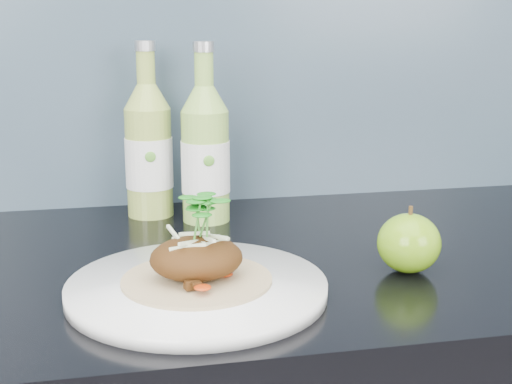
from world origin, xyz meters
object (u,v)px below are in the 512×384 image
(dinner_plate, at_px, (197,288))
(cider_bottle_left, at_px, (149,151))
(green_apple, at_px, (409,243))
(cider_bottle_right, at_px, (205,155))

(dinner_plate, height_order, cider_bottle_left, cider_bottle_left)
(green_apple, height_order, cider_bottle_left, cider_bottle_left)
(green_apple, height_order, cider_bottle_right, cider_bottle_right)
(cider_bottle_right, bearing_deg, dinner_plate, -110.47)
(cider_bottle_left, bearing_deg, cider_bottle_right, -9.20)
(dinner_plate, xyz_separation_m, cider_bottle_left, (-0.03, 0.35, 0.09))
(green_apple, relative_size, cider_bottle_left, 0.31)
(dinner_plate, xyz_separation_m, green_apple, (0.26, 0.02, 0.03))
(cider_bottle_right, bearing_deg, cider_bottle_left, 138.62)
(green_apple, distance_m, cider_bottle_left, 0.44)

